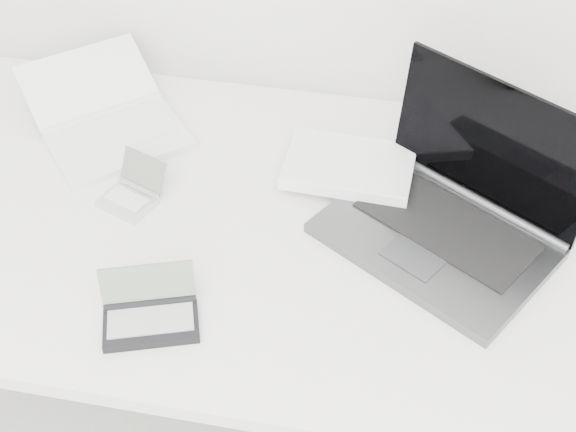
% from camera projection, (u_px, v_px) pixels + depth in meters
% --- Properties ---
extents(desk, '(1.60, 0.80, 0.73)m').
position_uv_depth(desk, '(308.00, 245.00, 1.45)').
color(desk, white).
rests_on(desk, ground).
extents(laptop_large, '(0.53, 0.44, 0.26)m').
position_uv_depth(laptop_large, '(426.00, 201.00, 1.41)').
color(laptop_large, '#515456').
rests_on(laptop_large, desk).
extents(netbook_open_white, '(0.41, 0.41, 0.09)m').
position_uv_depth(netbook_open_white, '(110.00, 124.00, 1.60)').
color(netbook_open_white, white).
rests_on(netbook_open_white, desk).
extents(pda_silver, '(0.12, 0.13, 0.07)m').
position_uv_depth(pda_silver, '(132.00, 193.00, 1.46)').
color(pda_silver, silver).
rests_on(pda_silver, desk).
extents(palmtop_charcoal, '(0.17, 0.15, 0.08)m').
position_uv_depth(palmtop_charcoal, '(150.00, 314.00, 1.26)').
color(palmtop_charcoal, black).
rests_on(palmtop_charcoal, desk).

